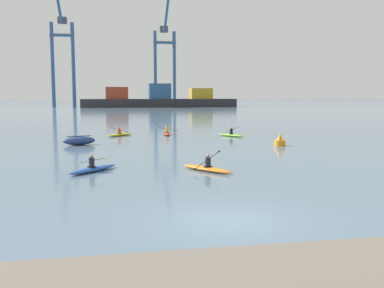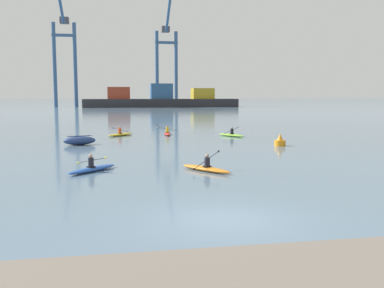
# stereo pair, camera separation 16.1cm
# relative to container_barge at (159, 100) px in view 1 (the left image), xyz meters

# --- Properties ---
(ground_plane) EXTENTS (800.00, 800.00, 0.00)m
(ground_plane) POSITION_rel_container_barge_xyz_m (-11.61, -127.85, -2.39)
(ground_plane) COLOR slate
(container_barge) EXTENTS (49.91, 8.30, 7.60)m
(container_barge) POSITION_rel_container_barge_xyz_m (0.00, 0.00, 0.00)
(container_barge) COLOR #28282D
(container_barge) RESTS_ON ground
(gantry_crane_west) EXTENTS (7.72, 17.41, 35.45)m
(gantry_crane_west) POSITION_rel_container_barge_xyz_m (-30.67, 6.38, 15.74)
(gantry_crane_west) COLOR #335684
(gantry_crane_west) RESTS_ON ground
(gantry_crane_west_mid) EXTENTS (7.98, 19.44, 38.68)m
(gantry_crane_west_mid) POSITION_rel_container_barge_xyz_m (3.37, 11.59, 15.81)
(gantry_crane_west_mid) COLOR #335684
(gantry_crane_west_mid) RESTS_ON ground
(capsized_dinghy) EXTENTS (2.78, 1.65, 0.76)m
(capsized_dinghy) POSITION_rel_container_barge_xyz_m (-17.95, -105.02, -2.04)
(capsized_dinghy) COLOR navy
(capsized_dinghy) RESTS_ON ground
(channel_buoy) EXTENTS (0.90, 0.90, 1.00)m
(channel_buoy) POSITION_rel_container_barge_xyz_m (-2.00, -108.51, -2.03)
(channel_buoy) COLOR orange
(channel_buoy) RESTS_ON ground
(kayak_lime) EXTENTS (2.23, 3.24, 0.95)m
(kayak_lime) POSITION_rel_container_barge_xyz_m (-3.78, -100.23, -2.22)
(kayak_lime) COLOR #7ABC2D
(kayak_lime) RESTS_ON ground
(kayak_blue) EXTENTS (2.73, 2.92, 0.95)m
(kayak_blue) POSITION_rel_container_barge_xyz_m (-16.32, -117.82, -2.22)
(kayak_blue) COLOR #2856B2
(kayak_blue) RESTS_ON ground
(kayak_yellow) EXTENTS (2.81, 2.84, 0.95)m
(kayak_yellow) POSITION_rel_container_barge_xyz_m (-14.53, -97.74, -2.22)
(kayak_yellow) COLOR yellow
(kayak_yellow) RESTS_ON ground
(kayak_red) EXTENTS (2.26, 3.43, 0.95)m
(kayak_red) POSITION_rel_container_barge_xyz_m (-9.78, -97.38, -2.22)
(kayak_red) COLOR red
(kayak_red) RESTS_ON ground
(kayak_orange) EXTENTS (2.45, 3.12, 1.07)m
(kayak_orange) POSITION_rel_container_barge_xyz_m (-10.28, -118.79, -2.22)
(kayak_orange) COLOR orange
(kayak_orange) RESTS_ON ground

